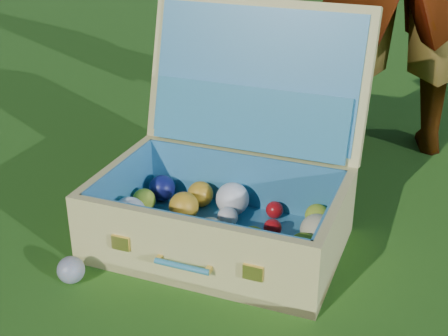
# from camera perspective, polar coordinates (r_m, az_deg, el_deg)

# --- Properties ---
(ground) EXTENTS (60.00, 60.00, 0.00)m
(ground) POSITION_cam_1_polar(r_m,az_deg,el_deg) (1.75, 3.72, -8.38)
(ground) COLOR #215114
(ground) RESTS_ON ground
(stray_ball) EXTENTS (0.07, 0.07, 0.07)m
(stray_ball) POSITION_cam_1_polar(r_m,az_deg,el_deg) (1.69, -13.82, -9.04)
(stray_ball) COLOR teal
(stray_ball) RESTS_ON ground
(suitcase) EXTENTS (0.80, 0.75, 0.64)m
(suitcase) POSITION_cam_1_polar(r_m,az_deg,el_deg) (1.80, 0.66, -0.58)
(suitcase) COLOR #D6C673
(suitcase) RESTS_ON ground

